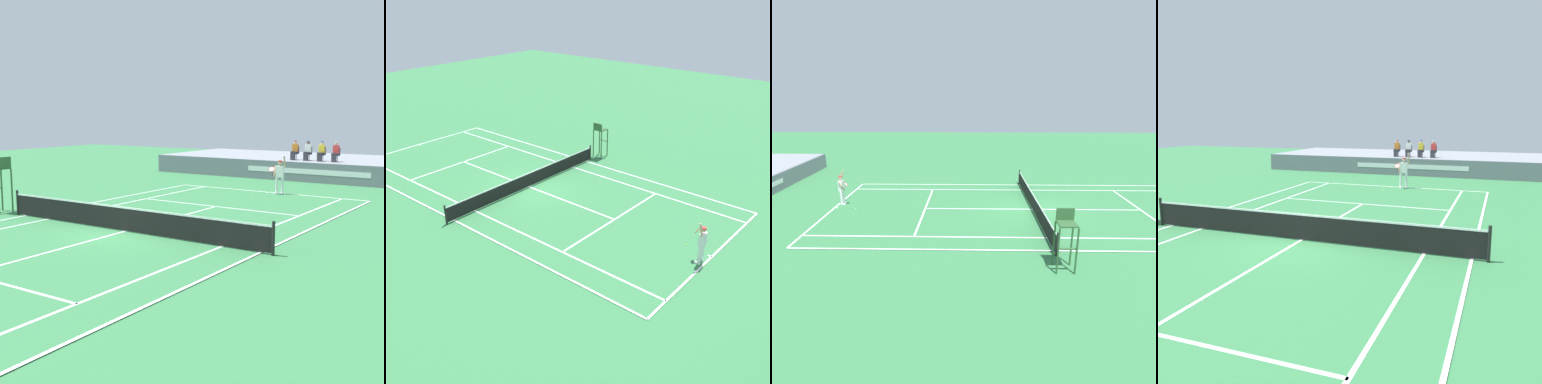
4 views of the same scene
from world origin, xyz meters
The scene contains 6 objects.
ground_plane centered at (0.00, 0.00, 0.00)m, with size 80.00×80.00×0.00m, color #337542.
court centered at (0.00, 0.00, 0.01)m, with size 11.08×23.88×0.03m.
net centered at (0.00, 0.00, 0.52)m, with size 11.98×0.10×1.07m.
tennis_player centered at (0.76, 11.65, 0.99)m, with size 0.76×0.65×2.08m.
tennis_ball centered at (-0.18, 10.55, 0.03)m, with size 0.07×0.07×0.07m, color #D1E533.
umpire_chair centered at (-7.01, 0.00, 1.56)m, with size 0.77×0.77×2.44m.
Camera 2 is at (17.47, 18.58, 11.68)m, focal length 42.99 mm.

